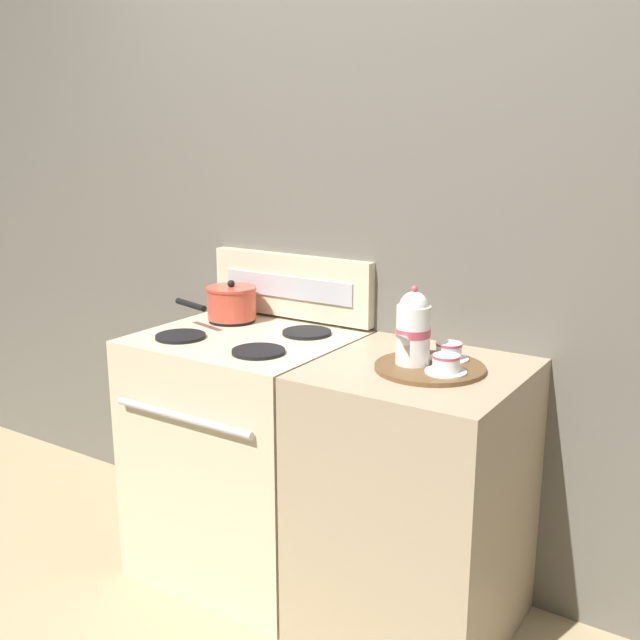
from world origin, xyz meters
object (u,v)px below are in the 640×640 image
Objects in this scene: saucepan at (231,303)px; teacup_right at (449,351)px; serving_tray at (430,367)px; creamer_jug at (412,344)px; stove at (247,453)px; teapot at (413,328)px; teacup_left at (446,364)px.

saucepan is 0.91m from teacup_right.
creamer_jug is at bearing 144.21° from serving_tray.
stove is 0.87m from teapot.
teapot is 0.15m from teacup_right.
serving_tray is 2.71× the size of teacup_right.
serving_tray is at bearing 17.18° from teapot.
creamer_jug is (-0.10, 0.07, 0.04)m from serving_tray.
creamer_jug is (0.62, 0.07, 0.49)m from stove.
stove is at bearing -179.64° from serving_tray.
teapot is 0.12m from creamer_jug.
teacup_right is at bearing -3.22° from saucepan.
creamer_jug is at bearing 116.11° from teapot.
teacup_right is (0.08, 0.10, -0.09)m from teapot.
teacup_left is at bearing -34.43° from creamer_jug.
teapot is at bearing -162.82° from serving_tray.
stove is at bearing 177.12° from teacup_left.
teapot is 1.96× the size of teacup_left.
teapot is (-0.05, -0.02, 0.12)m from serving_tray.
saucepan is 0.90m from serving_tray.
creamer_jug is (-0.12, -0.01, 0.01)m from teacup_right.
stove is at bearing -173.22° from creamer_jug.
serving_tray is 0.09m from teacup_right.
saucepan is 2.45× the size of teacup_left.
saucepan is 1.25× the size of teapot.
stove is at bearing -173.31° from teacup_right.
stove is 0.92m from teacup_left.
saucepan is at bearing 141.33° from stove.
saucepan is (-0.17, 0.14, 0.52)m from stove.
teacup_left is at bearing -70.02° from teacup_right.
teacup_left is at bearing -32.48° from serving_tray.
teacup_right is (0.91, -0.05, -0.03)m from saucepan.
teacup_left is (0.12, -0.03, -0.09)m from teapot.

